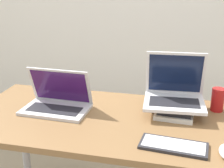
# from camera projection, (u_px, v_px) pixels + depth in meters

# --- Properties ---
(desk) EXTENTS (1.43, 0.70, 0.71)m
(desk) POSITION_uv_depth(u_px,v_px,m) (109.00, 132.00, 1.58)
(desk) COLOR brown
(desk) RESTS_ON ground_plane
(laptop_left) EXTENTS (0.35, 0.23, 0.22)m
(laptop_left) POSITION_uv_depth(u_px,v_px,m) (57.00, 102.00, 1.64)
(laptop_left) COLOR silver
(laptop_left) RESTS_ON desk
(book_stack) EXTENTS (0.21, 0.27, 0.05)m
(book_stack) POSITION_uv_depth(u_px,v_px,m) (176.00, 108.00, 1.61)
(book_stack) COLOR white
(book_stack) RESTS_ON desk
(laptop_on_books) EXTENTS (0.32, 0.27, 0.26)m
(laptop_on_books) POSITION_uv_depth(u_px,v_px,m) (174.00, 93.00, 1.60)
(laptop_on_books) COLOR silver
(laptop_on_books) RESTS_ON book_stack
(wireless_keyboard) EXTENTS (0.29, 0.15, 0.01)m
(wireless_keyboard) POSITION_uv_depth(u_px,v_px,m) (174.00, 146.00, 1.29)
(wireless_keyboard) COLOR #28282D
(wireless_keyboard) RESTS_ON desk
(soda_can) EXTENTS (0.07, 0.07, 0.12)m
(soda_can) POSITION_uv_depth(u_px,v_px,m) (218.00, 100.00, 1.62)
(soda_can) COLOR red
(soda_can) RESTS_ON desk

